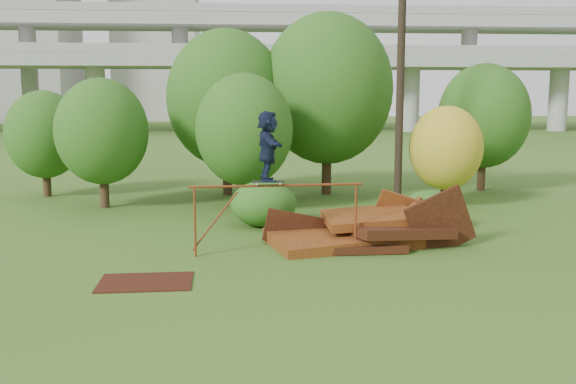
{
  "coord_description": "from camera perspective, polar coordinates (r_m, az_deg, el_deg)",
  "views": [
    {
      "loc": [
        -2.07,
        -14.33,
        4.03
      ],
      "look_at": [
        -0.8,
        2.0,
        1.6
      ],
      "focal_mm": 40.0,
      "sensor_mm": 36.0,
      "label": 1
    }
  ],
  "objects": [
    {
      "name": "skater",
      "position": [
        16.24,
        -1.81,
        4.09
      ],
      "size": [
        0.65,
        1.69,
        1.78
      ],
      "primitive_type": "imported",
      "rotation": [
        0.0,
        0.0,
        1.64
      ],
      "color": "#141C35",
      "rests_on": "skateboard"
    },
    {
      "name": "building_right",
      "position": [
        117.58,
        -11.53,
        13.15
      ],
      "size": [
        14.0,
        14.0,
        28.0
      ],
      "primitive_type": "cube",
      "color": "#9E9E99",
      "rests_on": "ground"
    },
    {
      "name": "building_left",
      "position": [
        115.87,
        -23.25,
        14.46
      ],
      "size": [
        18.0,
        16.0,
        35.0
      ],
      "primitive_type": "cube",
      "color": "#9E9E99",
      "rests_on": "ground"
    },
    {
      "name": "tree_0",
      "position": [
        24.25,
        -16.21,
        5.18
      ],
      "size": [
        3.35,
        3.35,
        4.73
      ],
      "color": "black",
      "rests_on": "ground"
    },
    {
      "name": "tree_2",
      "position": [
        22.79,
        -3.9,
        5.53
      ],
      "size": [
        3.46,
        3.46,
        4.88
      ],
      "color": "black",
      "rests_on": "ground"
    },
    {
      "name": "freeway_overpass",
      "position": [
        77.53,
        -2.97,
        13.09
      ],
      "size": [
        160.0,
        15.0,
        13.7
      ],
      "color": "gray",
      "rests_on": "ground"
    },
    {
      "name": "tree_6",
      "position": [
        27.77,
        -20.84,
        4.79
      ],
      "size": [
        3.08,
        3.08,
        4.31
      ],
      "color": "black",
      "rests_on": "ground"
    },
    {
      "name": "tree_4",
      "position": [
        24.38,
        13.87,
        3.81
      ],
      "size": [
        2.7,
        2.7,
        3.72
      ],
      "color": "black",
      "rests_on": "ground"
    },
    {
      "name": "grind_rail",
      "position": [
        16.43,
        -1.02,
        -0.7
      ],
      "size": [
        4.46,
        0.34,
        1.82
      ],
      "color": "maroon",
      "rests_on": "ground"
    },
    {
      "name": "shrub_right",
      "position": [
        20.13,
        12.42,
        -1.55
      ],
      "size": [
        1.71,
        1.57,
        1.21
      ],
      "primitive_type": "ellipsoid",
      "color": "#194412",
      "rests_on": "ground"
    },
    {
      "name": "shrub_left",
      "position": [
        20.1,
        -2.19,
        -1.05
      ],
      "size": [
        2.08,
        1.92,
        1.44
      ],
      "primitive_type": "ellipsoid",
      "color": "#194412",
      "rests_on": "ground"
    },
    {
      "name": "tree_5",
      "position": [
        28.9,
        17.02,
        6.46
      ],
      "size": [
        3.88,
        3.88,
        5.46
      ],
      "color": "black",
      "rests_on": "ground"
    },
    {
      "name": "flat_plate",
      "position": [
        14.52,
        -12.54,
        -7.82
      ],
      "size": [
        2.06,
        1.5,
        0.03
      ],
      "primitive_type": "cube",
      "rotation": [
        0.0,
        0.0,
        0.03
      ],
      "color": "#33140B",
      "rests_on": "ground"
    },
    {
      "name": "ground",
      "position": [
        15.03,
        3.66,
        -7.13
      ],
      "size": [
        240.0,
        240.0,
        0.0
      ],
      "primitive_type": "plane",
      "color": "#2D5116",
      "rests_on": "ground"
    },
    {
      "name": "scrap_pile",
      "position": [
        17.8,
        6.61,
        -3.57
      ],
      "size": [
        5.86,
        3.2,
        2.09
      ],
      "color": "#3D1D0B",
      "rests_on": "ground"
    },
    {
      "name": "utility_pole",
      "position": [
        23.77,
        9.98,
        10.6
      ],
      "size": [
        1.4,
        0.28,
        9.81
      ],
      "color": "black",
      "rests_on": "ground"
    },
    {
      "name": "tree_1",
      "position": [
        26.52,
        -5.51,
        8.29
      ],
      "size": [
        4.88,
        4.88,
        6.79
      ],
      "color": "black",
      "rests_on": "ground"
    },
    {
      "name": "tree_3",
      "position": [
        26.65,
        3.5,
        9.14
      ],
      "size": [
        5.37,
        5.37,
        7.45
      ],
      "color": "black",
      "rests_on": "ground"
    },
    {
      "name": "skateboard",
      "position": [
        16.33,
        -1.8,
        0.92
      ],
      "size": [
        0.84,
        0.27,
        0.09
      ],
      "rotation": [
        0.0,
        0.0,
        0.06
      ],
      "color": "black",
      "rests_on": "grind_rail"
    }
  ]
}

